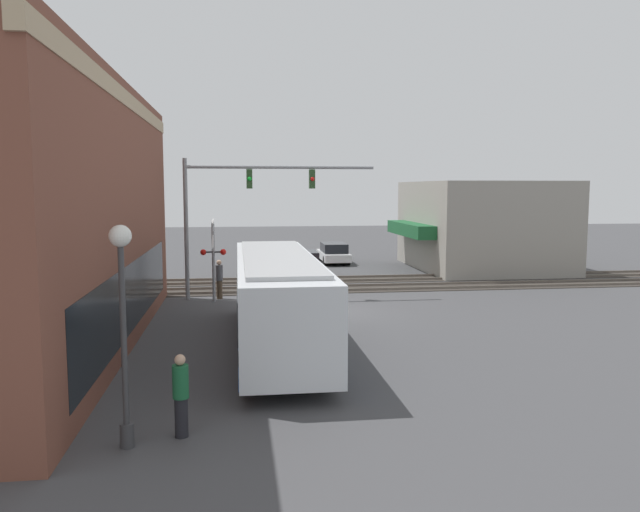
{
  "coord_description": "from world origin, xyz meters",
  "views": [
    {
      "loc": [
        -25.5,
        4.06,
        5.21
      ],
      "look_at": [
        4.4,
        0.08,
        1.93
      ],
      "focal_mm": 35.0,
      "sensor_mm": 36.0,
      "label": 1
    }
  ],
  "objects_px": {
    "city_bus": "(277,296)",
    "streetlamp": "(123,316)",
    "crossing_signal": "(213,252)",
    "pedestrian_by_lamp": "(181,395)",
    "parked_car_white": "(334,254)",
    "pedestrian_at_crossing": "(219,279)",
    "parked_car_red": "(303,264)"
  },
  "relations": [
    {
      "from": "streetlamp",
      "to": "parked_car_red",
      "type": "relative_size",
      "value": 1.01
    },
    {
      "from": "streetlamp",
      "to": "parked_car_white",
      "type": "height_order",
      "value": "streetlamp"
    },
    {
      "from": "city_bus",
      "to": "pedestrian_by_lamp",
      "type": "xyz_separation_m",
      "value": [
        -7.27,
        2.48,
        -0.79
      ]
    },
    {
      "from": "crossing_signal",
      "to": "pedestrian_at_crossing",
      "type": "relative_size",
      "value": 2.05
    },
    {
      "from": "parked_car_red",
      "to": "parked_car_white",
      "type": "relative_size",
      "value": 0.96
    },
    {
      "from": "city_bus",
      "to": "streetlamp",
      "type": "xyz_separation_m",
      "value": [
        -7.67,
        3.53,
        1.0
      ]
    },
    {
      "from": "crossing_signal",
      "to": "parked_car_red",
      "type": "distance_m",
      "value": 9.48
    },
    {
      "from": "parked_car_white",
      "to": "pedestrian_at_crossing",
      "type": "relative_size",
      "value": 2.51
    },
    {
      "from": "parked_car_red",
      "to": "pedestrian_by_lamp",
      "type": "xyz_separation_m",
      "value": [
        -23.81,
        5.08,
        0.22
      ]
    },
    {
      "from": "streetlamp",
      "to": "parked_car_white",
      "type": "xyz_separation_m",
      "value": [
        30.35,
        -8.93,
        -2.04
      ]
    },
    {
      "from": "streetlamp",
      "to": "parked_car_white",
      "type": "bearing_deg",
      "value": -16.39
    },
    {
      "from": "city_bus",
      "to": "parked_car_red",
      "type": "height_order",
      "value": "city_bus"
    },
    {
      "from": "parked_car_red",
      "to": "parked_car_white",
      "type": "distance_m",
      "value": 6.75
    },
    {
      "from": "crossing_signal",
      "to": "pedestrian_by_lamp",
      "type": "relative_size",
      "value": 2.14
    },
    {
      "from": "crossing_signal",
      "to": "pedestrian_by_lamp",
      "type": "bearing_deg",
      "value": 179.59
    },
    {
      "from": "parked_car_white",
      "to": "pedestrian_at_crossing",
      "type": "height_order",
      "value": "pedestrian_at_crossing"
    },
    {
      "from": "pedestrian_by_lamp",
      "to": "parked_car_white",
      "type": "bearing_deg",
      "value": -14.75
    },
    {
      "from": "city_bus",
      "to": "pedestrian_at_crossing",
      "type": "relative_size",
      "value": 6.56
    },
    {
      "from": "parked_car_red",
      "to": "streetlamp",
      "type": "bearing_deg",
      "value": 165.8
    },
    {
      "from": "city_bus",
      "to": "pedestrian_by_lamp",
      "type": "relative_size",
      "value": 6.86
    },
    {
      "from": "city_bus",
      "to": "streetlamp",
      "type": "bearing_deg",
      "value": 155.31
    },
    {
      "from": "city_bus",
      "to": "parked_car_white",
      "type": "height_order",
      "value": "city_bus"
    },
    {
      "from": "streetlamp",
      "to": "pedestrian_by_lamp",
      "type": "relative_size",
      "value": 2.54
    },
    {
      "from": "city_bus",
      "to": "crossing_signal",
      "type": "distance_m",
      "value": 8.97
    },
    {
      "from": "city_bus",
      "to": "parked_car_red",
      "type": "relative_size",
      "value": 2.74
    },
    {
      "from": "crossing_signal",
      "to": "parked_car_red",
      "type": "relative_size",
      "value": 0.86
    },
    {
      "from": "parked_car_red",
      "to": "pedestrian_at_crossing",
      "type": "distance_m",
      "value": 8.66
    },
    {
      "from": "parked_car_white",
      "to": "parked_car_red",
      "type": "bearing_deg",
      "value": 155.49
    },
    {
      "from": "pedestrian_by_lamp",
      "to": "pedestrian_at_crossing",
      "type": "bearing_deg",
      "value": -1.19
    },
    {
      "from": "parked_car_white",
      "to": "crossing_signal",
      "type": "bearing_deg",
      "value": 151.06
    },
    {
      "from": "crossing_signal",
      "to": "streetlamp",
      "type": "xyz_separation_m",
      "value": [
        -16.3,
        1.16,
        0.4
      ]
    },
    {
      "from": "city_bus",
      "to": "pedestrian_at_crossing",
      "type": "xyz_separation_m",
      "value": [
        9.29,
        2.14,
        -0.74
      ]
    }
  ]
}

